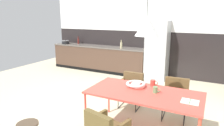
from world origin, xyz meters
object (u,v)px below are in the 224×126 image
at_px(dining_table, 144,94).
at_px(armchair_near_window, 131,85).
at_px(side_stool, 28,126).
at_px(pendant_lamp_over_table_near, 147,27).
at_px(open_book, 190,102).
at_px(cooking_pot, 65,42).
at_px(armchair_facing_counter, 176,94).
at_px(bottle_oil_tall, 121,45).
at_px(mug_wide_latte, 155,90).
at_px(mug_short_terracotta, 153,83).
at_px(refrigerator_column, 157,50).
at_px(bottle_vinegar_dark, 78,41).
at_px(fruit_bowl, 136,84).

relative_size(dining_table, armchair_near_window, 2.47).
relative_size(side_stool, pendant_lamp_over_table_near, 0.37).
relative_size(open_book, cooking_pot, 0.88).
bearing_deg(cooking_pot, armchair_facing_counter, -26.25).
bearing_deg(cooking_pot, open_book, -32.64).
bearing_deg(dining_table, armchair_facing_counter, 65.46).
distance_m(cooking_pot, bottle_oil_tall, 2.43).
relative_size(dining_table, cooking_pot, 6.63).
bearing_deg(cooking_pot, dining_table, -36.25).
bearing_deg(mug_wide_latte, open_book, -12.65).
distance_m(mug_wide_latte, mug_short_terracotta, 0.34).
xyz_separation_m(refrigerator_column, bottle_vinegar_dark, (-3.16, 0.14, 0.10)).
bearing_deg(dining_table, fruit_bowl, 140.85).
distance_m(armchair_facing_counter, mug_wide_latte, 0.86).
height_order(mug_wide_latte, side_stool, mug_wide_latte).
relative_size(fruit_bowl, side_stool, 0.75).
height_order(armchair_facing_counter, pendant_lamp_over_table_near, pendant_lamp_over_table_near).
relative_size(armchair_near_window, mug_short_terracotta, 5.48).
xyz_separation_m(armchair_near_window, bottle_vinegar_dark, (-3.21, 2.42, 0.53)).
distance_m(dining_table, mug_wide_latte, 0.21).
distance_m(mug_wide_latte, bottle_oil_tall, 3.62).
relative_size(dining_table, mug_wide_latte, 14.94).
xyz_separation_m(bottle_oil_tall, side_stool, (0.47, -4.29, -0.61)).
distance_m(dining_table, bottle_oil_tall, 3.58).
height_order(cooking_pot, pendant_lamp_over_table_near, pendant_lamp_over_table_near).
relative_size(armchair_near_window, mug_wide_latte, 6.06).
relative_size(refrigerator_column, open_book, 7.51).
distance_m(open_book, bottle_vinegar_dark, 5.66).
bearing_deg(bottle_vinegar_dark, mug_short_terracotta, -37.77).
height_order(open_book, bottle_vinegar_dark, bottle_vinegar_dark).
distance_m(armchair_near_window, pendant_lamp_over_table_near, 1.71).
bearing_deg(side_stool, open_book, 29.09).
distance_m(mug_short_terracotta, side_stool, 2.15).
xyz_separation_m(fruit_bowl, open_book, (0.93, -0.24, -0.05)).
bearing_deg(mug_short_terracotta, cooking_pot, 147.40).
bearing_deg(armchair_near_window, bottle_oil_tall, -61.55).
xyz_separation_m(armchair_facing_counter, bottle_oil_tall, (-2.20, 2.24, 0.53)).
distance_m(armchair_facing_counter, mug_short_terracotta, 0.65).
xyz_separation_m(armchair_facing_counter, open_book, (0.34, -0.90, 0.26)).
relative_size(fruit_bowl, mug_short_terracotta, 2.50).
bearing_deg(cooking_pot, bottle_oil_tall, -1.06).
distance_m(refrigerator_column, bottle_vinegar_dark, 3.16).
xyz_separation_m(armchair_near_window, side_stool, (-0.77, -2.14, -0.09)).
bearing_deg(bottle_oil_tall, open_book, -51.00).
relative_size(bottle_vinegar_dark, pendant_lamp_over_table_near, 0.24).
distance_m(dining_table, side_stool, 1.84).
bearing_deg(armchair_near_window, cooking_pot, -32.37).
xyz_separation_m(bottle_oil_tall, bottle_vinegar_dark, (-1.97, 0.27, 0.01)).
relative_size(mug_wide_latte, side_stool, 0.27).
bearing_deg(bottle_vinegar_dark, dining_table, -41.39).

